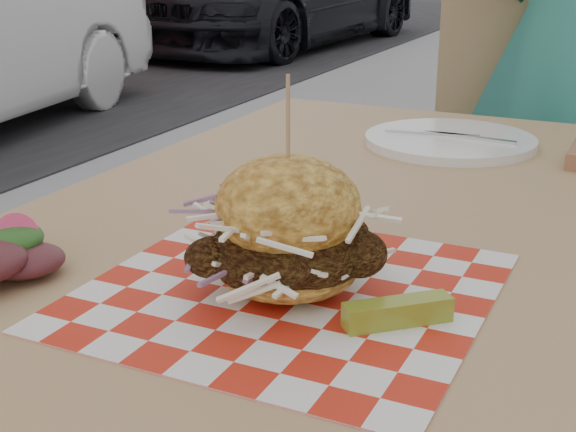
% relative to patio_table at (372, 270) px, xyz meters
% --- Properties ---
extents(patio_table, '(0.80, 1.20, 0.75)m').
position_rel_patio_table_xyz_m(patio_table, '(0.00, 0.00, 0.00)').
color(patio_table, tan).
rests_on(patio_table, ground).
extents(patio_chair, '(0.52, 0.53, 0.95)m').
position_rel_patio_table_xyz_m(patio_chair, '(-0.03, 0.97, -0.12)').
color(patio_chair, tan).
rests_on(patio_chair, ground).
extents(paper_liner, '(0.36, 0.36, 0.00)m').
position_rel_patio_table_xyz_m(paper_liner, '(0.01, -0.26, 0.08)').
color(paper_liner, red).
rests_on(paper_liner, patio_table).
extents(sandwich, '(0.18, 0.18, 0.20)m').
position_rel_patio_table_xyz_m(sandwich, '(0.01, -0.26, 0.14)').
color(sandwich, '#EFB343').
rests_on(sandwich, paper_liner).
extents(pickle_spear, '(0.08, 0.08, 0.02)m').
position_rel_patio_table_xyz_m(pickle_spear, '(0.12, -0.28, 0.09)').
color(pickle_spear, olive).
rests_on(pickle_spear, paper_liner).
extents(place_setting, '(0.27, 0.27, 0.02)m').
position_rel_patio_table_xyz_m(place_setting, '(0.00, 0.36, 0.09)').
color(place_setting, white).
rests_on(place_setting, patio_table).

